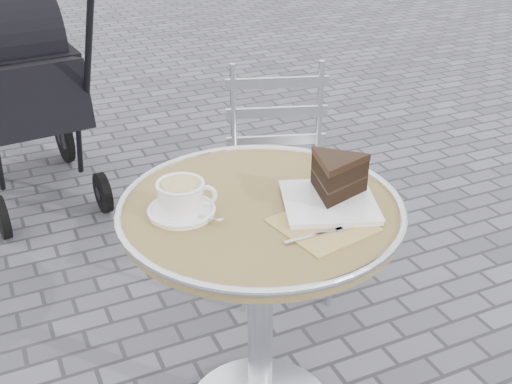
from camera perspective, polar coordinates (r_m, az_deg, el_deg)
name	(u,v)px	position (r m, az deg, el deg)	size (l,w,h in m)	color
cafe_table	(260,261)	(1.68, 0.40, -6.11)	(0.72, 0.72, 0.74)	silver
cappuccino_set	(182,200)	(1.55, -6.60, -0.70)	(0.17, 0.18, 0.08)	white
cake_plate_set	(334,182)	(1.60, 6.97, 0.89)	(0.34, 0.33, 0.12)	tan
bistro_chair	(279,152)	(2.37, 2.06, 3.53)	(0.48, 0.48, 0.84)	silver
baby_stroller	(20,94)	(3.22, -20.27, 8.16)	(0.58, 1.11, 1.11)	black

